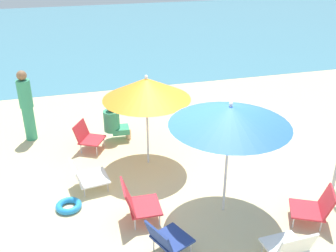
% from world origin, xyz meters
% --- Properties ---
extents(ground_plane, '(40.00, 40.00, 0.00)m').
position_xyz_m(ground_plane, '(0.00, 0.00, 0.00)').
color(ground_plane, beige).
extents(sea_water, '(40.00, 16.00, 0.01)m').
position_xyz_m(sea_water, '(0.00, 13.19, 0.00)').
color(sea_water, teal).
rests_on(sea_water, ground_plane).
extents(umbrella_orange, '(1.61, 1.61, 1.80)m').
position_xyz_m(umbrella_orange, '(-0.40, 0.99, 1.54)').
color(umbrella_orange, silver).
rests_on(umbrella_orange, ground_plane).
extents(umbrella_blue, '(1.80, 1.80, 1.89)m').
position_xyz_m(umbrella_blue, '(0.45, -0.77, 1.67)').
color(umbrella_blue, silver).
rests_on(umbrella_blue, ground_plane).
extents(beach_chair_a, '(0.66, 0.63, 0.52)m').
position_xyz_m(beach_chair_a, '(-1.62, 0.40, 0.26)').
color(beach_chair_a, white).
rests_on(beach_chair_a, ground_plane).
extents(beach_chair_b, '(0.59, 0.56, 0.68)m').
position_xyz_m(beach_chair_b, '(-0.94, -0.67, 0.34)').
color(beach_chair_b, red).
rests_on(beach_chair_b, ground_plane).
extents(beach_chair_c, '(0.69, 0.68, 0.59)m').
position_xyz_m(beach_chair_c, '(-1.48, 1.84, 0.31)').
color(beach_chair_c, red).
rests_on(beach_chair_c, ground_plane).
extents(beach_chair_d, '(0.67, 0.66, 0.56)m').
position_xyz_m(beach_chair_d, '(-0.70, -1.51, 0.30)').
color(beach_chair_d, navy).
rests_on(beach_chair_d, ground_plane).
extents(beach_chair_e, '(0.55, 0.56, 0.62)m').
position_xyz_m(beach_chair_e, '(0.82, -2.10, 0.32)').
color(beach_chair_e, white).
rests_on(beach_chair_e, ground_plane).
extents(beach_chair_f, '(0.75, 0.70, 0.60)m').
position_xyz_m(beach_chair_f, '(1.67, -1.43, 0.29)').
color(beach_chair_f, red).
rests_on(beach_chair_f, ground_plane).
extents(person_a, '(0.57, 0.36, 0.89)m').
position_xyz_m(person_a, '(-0.89, 2.12, 0.44)').
color(person_a, '#389970').
rests_on(person_a, ground_plane).
extents(person_b, '(0.28, 0.28, 1.55)m').
position_xyz_m(person_b, '(-2.64, 2.64, 0.79)').
color(person_b, '#389970').
rests_on(person_b, ground_plane).
extents(swim_ring, '(0.42, 0.42, 0.10)m').
position_xyz_m(swim_ring, '(-1.97, -0.08, 0.05)').
color(swim_ring, '#238CD8').
rests_on(swim_ring, ground_plane).
extents(beach_bag, '(0.31, 0.31, 0.34)m').
position_xyz_m(beach_bag, '(1.55, 1.04, 0.17)').
color(beach_bag, silver).
rests_on(beach_bag, ground_plane).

